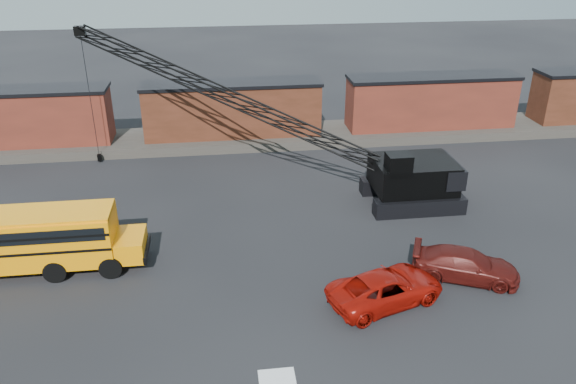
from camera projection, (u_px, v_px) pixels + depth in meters
name	position (u px, v px, depth m)	size (l,w,h in m)	color
ground	(256.00, 313.00, 24.90)	(160.00, 160.00, 0.00)	black
gravel_berm	(234.00, 138.00, 44.46)	(120.00, 5.00, 0.70)	#453F39
boxcar_west_near	(16.00, 117.00, 41.55)	(13.70, 3.10, 4.17)	#491D15
boxcar_mid	(233.00, 109.00, 43.43)	(13.70, 3.10, 4.17)	#542617
boxcar_east_near	(431.00, 101.00, 45.30)	(13.70, 3.10, 4.17)	#491D15
snow_patch	(277.00, 377.00, 21.37)	(1.40, 0.90, 0.02)	silver
school_bus	(17.00, 240.00, 27.21)	(11.65, 2.65, 3.19)	orange
red_pickup	(386.00, 288.00, 25.36)	(2.50, 5.42, 1.51)	#920E07
maroon_suv	(466.00, 265.00, 27.13)	(2.06, 5.06, 1.47)	#47100C
crawler_crane	(228.00, 97.00, 35.32)	(23.55, 11.89, 9.84)	black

